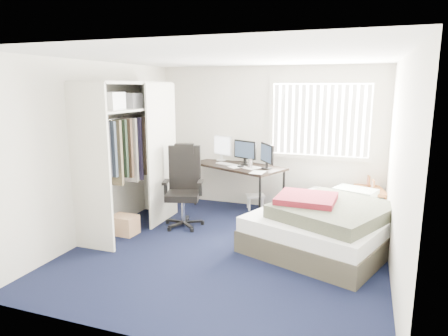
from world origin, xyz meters
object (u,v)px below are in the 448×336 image
nightstand (370,192)px  bed (330,223)px  desk (239,164)px  office_chair (184,194)px

nightstand → bed: bearing=-112.7°
desk → office_chair: size_ratio=1.42×
office_chair → nightstand: 2.98m
nightstand → bed: 1.31m
desk → nightstand: desk is taller
office_chair → bed: office_chair is taller
desk → bed: size_ratio=0.68×
office_chair → bed: 2.25m
office_chair → nightstand: bearing=22.8°
desk → nightstand: (2.18, 0.10, -0.34)m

